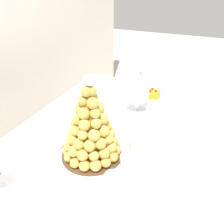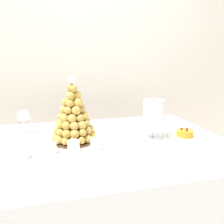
% 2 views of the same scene
% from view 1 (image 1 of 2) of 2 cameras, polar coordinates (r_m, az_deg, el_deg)
% --- Properties ---
extents(buffet_table, '(1.50, 0.98, 0.76)m').
position_cam_1_polar(buffet_table, '(1.20, -0.25, -10.10)').
color(buffet_table, brown).
rests_on(buffet_table, ground_plane).
extents(serving_tray, '(0.60, 0.40, 0.02)m').
position_cam_1_polar(serving_tray, '(1.03, -2.32, -11.40)').
color(serving_tray, white).
rests_on(serving_tray, buffet_table).
extents(croquembouche, '(0.26, 0.26, 0.36)m').
position_cam_1_polar(croquembouche, '(0.98, -4.92, -3.54)').
color(croquembouche, '#4C331E').
rests_on(croquembouche, serving_tray).
extents(dessert_cup_left, '(0.06, 0.06, 0.05)m').
position_cam_1_polar(dessert_cup_left, '(0.84, -2.50, -21.39)').
color(dessert_cup_left, silver).
rests_on(dessert_cup_left, serving_tray).
extents(dessert_cup_mid_left, '(0.06, 0.06, 0.05)m').
position_cam_1_polar(dessert_cup_mid_left, '(0.92, 0.10, -15.55)').
color(dessert_cup_mid_left, silver).
rests_on(dessert_cup_mid_left, serving_tray).
extents(dessert_cup_centre, '(0.06, 0.06, 0.06)m').
position_cam_1_polar(dessert_cup_centre, '(0.99, 3.55, -11.57)').
color(dessert_cup_centre, silver).
rests_on(dessert_cup_centre, serving_tray).
extents(dessert_cup_mid_right, '(0.05, 0.05, 0.06)m').
position_cam_1_polar(dessert_cup_mid_right, '(1.07, 5.20, -7.86)').
color(dessert_cup_mid_right, silver).
rests_on(dessert_cup_mid_right, serving_tray).
extents(dessert_cup_right, '(0.05, 0.05, 0.05)m').
position_cam_1_polar(dessert_cup_right, '(1.15, 7.08, -5.39)').
color(dessert_cup_right, silver).
rests_on(dessert_cup_right, serving_tray).
extents(macaron_goblet, '(0.12, 0.12, 0.24)m').
position_cam_1_polar(macaron_goblet, '(1.34, 6.04, 5.87)').
color(macaron_goblet, white).
rests_on(macaron_goblet, buffet_table).
extents(fruit_tart_plate, '(0.21, 0.21, 0.06)m').
position_cam_1_polar(fruit_tart_plate, '(1.56, 9.29, 3.77)').
color(fruit_tart_plate, white).
rests_on(fruit_tart_plate, buffet_table).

